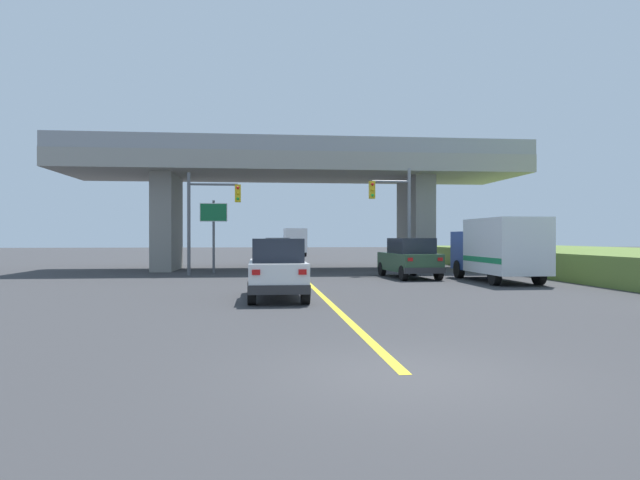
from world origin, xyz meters
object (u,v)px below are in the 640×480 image
object	(u,v)px
suv_crossing	(409,258)
traffic_signal_nearside	(396,208)
sedan_oncoming	(277,251)
semi_truck_distant	(295,241)
suv_lead	(277,269)
box_truck	(499,248)
highway_sign	(214,220)
traffic_signal_farside	(206,210)

from	to	relation	value
suv_crossing	traffic_signal_nearside	distance (m)	3.68
suv_crossing	sedan_oncoming	size ratio (longest dim) A/B	1.10
semi_truck_distant	sedan_oncoming	bearing A→B (deg)	-96.91
suv_crossing	semi_truck_distant	bearing A→B (deg)	91.95
sedan_oncoming	traffic_signal_nearside	size ratio (longest dim) A/B	0.75
suv_lead	suv_crossing	bearing A→B (deg)	52.39
suv_crossing	sedan_oncoming	xyz separation A→B (m)	(-6.24, 14.03, -0.00)
suv_lead	traffic_signal_nearside	world-z (taller)	traffic_signal_nearside
traffic_signal_nearside	semi_truck_distant	size ratio (longest dim) A/B	0.82
box_truck	sedan_oncoming	size ratio (longest dim) A/B	1.47
suv_crossing	highway_sign	bearing A→B (deg)	149.63
semi_truck_distant	box_truck	bearing A→B (deg)	-79.25
traffic_signal_farside	highway_sign	bearing A→B (deg)	81.97
highway_sign	semi_truck_distant	world-z (taller)	highway_sign
suv_lead	semi_truck_distant	size ratio (longest dim) A/B	0.66
highway_sign	sedan_oncoming	bearing A→B (deg)	66.47
box_truck	traffic_signal_nearside	distance (m)	6.77
suv_lead	traffic_signal_nearside	bearing A→B (deg)	59.24
box_truck	highway_sign	size ratio (longest dim) A/B	1.55
highway_sign	semi_truck_distant	bearing A→B (deg)	77.82
suv_lead	traffic_signal_farside	xyz separation A→B (m)	(-3.47, 12.31, 2.53)
suv_crossing	semi_truck_distant	world-z (taller)	semi_truck_distant
box_truck	semi_truck_distant	xyz separation A→B (m)	(-7.17, 37.77, 0.05)
sedan_oncoming	traffic_signal_farside	xyz separation A→B (m)	(-4.17, -10.73, 2.53)
suv_crossing	traffic_signal_farside	world-z (taller)	traffic_signal_farside
traffic_signal_farside	highway_sign	distance (m)	1.81
sedan_oncoming	traffic_signal_nearside	distance (m)	13.29
traffic_signal_farside	highway_sign	xyz separation A→B (m)	(0.24, 1.72, -0.49)
suv_crossing	highway_sign	xyz separation A→B (m)	(-10.17, 5.02, 2.04)
suv_lead	highway_sign	distance (m)	14.54
box_truck	traffic_signal_farside	xyz separation A→B (m)	(-13.88, 6.11, 2.00)
traffic_signal_nearside	traffic_signal_farside	distance (m)	10.39
sedan_oncoming	highway_sign	distance (m)	10.04
suv_lead	sedan_oncoming	size ratio (longest dim) A/B	1.07
traffic_signal_nearside	semi_truck_distant	bearing A→B (deg)	96.45
suv_crossing	sedan_oncoming	world-z (taller)	same
box_truck	semi_truck_distant	world-z (taller)	semi_truck_distant
box_truck	highway_sign	distance (m)	15.80
box_truck	traffic_signal_nearside	xyz separation A→B (m)	(-3.51, 5.39, 2.10)
traffic_signal_nearside	highway_sign	xyz separation A→B (m)	(-10.12, 2.44, -0.59)
suv_lead	suv_crossing	size ratio (longest dim) A/B	0.97
sedan_oncoming	semi_truck_distant	world-z (taller)	semi_truck_distant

